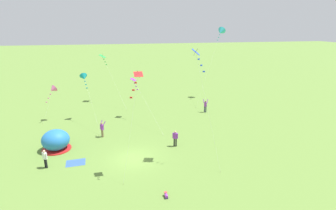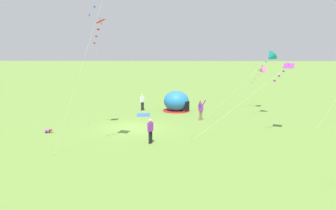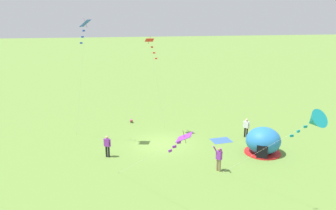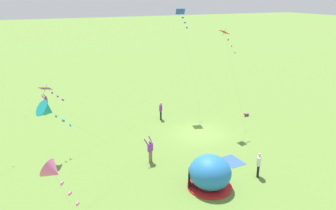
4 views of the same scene
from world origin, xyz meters
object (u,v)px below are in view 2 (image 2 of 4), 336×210
object	(u,v)px
popup_tent	(176,102)
kite_pink	(262,70)
kite_teal	(270,57)
kite_red	(99,27)
kite_purple	(285,69)
person_center_field	(150,130)
person_far_back	(142,101)
toddler_crawling	(49,131)
person_arms_raised	(201,109)

from	to	relation	value
popup_tent	kite_pink	world-z (taller)	kite_pink
kite_teal	kite_red	bearing A→B (deg)	-69.51
kite_teal	kite_purple	bearing A→B (deg)	-5.96
person_center_field	kite_purple	world-z (taller)	kite_purple
person_far_back	person_center_field	bearing A→B (deg)	8.61
popup_tent	kite_pink	xyz separation A→B (m)	(-1.68, 9.08, 3.16)
person_far_back	kite_purple	distance (m)	15.27
toddler_crawling	kite_purple	world-z (taller)	kite_purple
person_far_back	kite_red	xyz separation A→B (m)	(8.08, -2.39, 7.07)
kite_pink	kite_teal	distance (m)	4.27
person_far_back	kite_red	size ratio (longest dim) A/B	0.20
person_arms_raised	popup_tent	bearing A→B (deg)	-153.54
kite_teal	person_arms_raised	bearing A→B (deg)	-71.93
person_far_back	kite_pink	world-z (taller)	kite_pink
popup_tent	kite_red	bearing A→B (deg)	-37.22
toddler_crawling	kite_teal	distance (m)	20.65
kite_teal	kite_purple	distance (m)	6.47
person_center_field	kite_red	bearing A→B (deg)	-134.15
kite_red	toddler_crawling	bearing A→B (deg)	-68.35
toddler_crawling	person_far_back	bearing A→B (deg)	147.00
popup_tent	person_center_field	bearing A→B (deg)	-8.20
person_center_field	person_arms_raised	bearing A→B (deg)	152.16
person_arms_raised	person_center_field	world-z (taller)	person_arms_raised
person_center_field	kite_pink	distance (m)	17.69
person_arms_raised	kite_red	distance (m)	11.32
person_arms_raised	kite_teal	bearing A→B (deg)	108.07
popup_tent	kite_purple	size ratio (longest dim) A/B	0.36
toddler_crawling	person_center_field	bearing A→B (deg)	72.25
kite_red	kite_purple	bearing A→B (deg)	86.47
person_far_back	kite_purple	bearing A→B (deg)	52.64
person_arms_raised	kite_teal	size ratio (longest dim) A/B	0.27
kite_red	kite_teal	world-z (taller)	kite_red
person_arms_raised	person_far_back	world-z (taller)	person_arms_raised
person_arms_raised	kite_purple	world-z (taller)	kite_purple
kite_red	kite_teal	bearing A→B (deg)	110.49
popup_tent	kite_pink	bearing A→B (deg)	100.46
toddler_crawling	person_far_back	size ratio (longest dim) A/B	0.32
person_far_back	person_center_field	size ratio (longest dim) A/B	1.00
toddler_crawling	person_arms_raised	bearing A→B (deg)	112.15
kite_red	kite_teal	size ratio (longest dim) A/B	1.25
popup_tent	kite_red	distance (m)	12.12
kite_purple	person_arms_raised	bearing A→B (deg)	-125.62
popup_tent	kite_teal	bearing A→B (deg)	75.21
person_arms_raised	person_center_field	size ratio (longest dim) A/B	1.10
popup_tent	person_center_field	xyz separation A→B (m)	(11.97, -1.73, -0.03)
toddler_crawling	person_arms_raised	xyz separation A→B (m)	(-4.90, 12.04, 0.82)
person_far_back	kite_red	world-z (taller)	kite_red
kite_pink	kite_teal	xyz separation A→B (m)	(4.01, -0.25, 1.47)
popup_tent	person_far_back	bearing A→B (deg)	-93.67
person_center_field	kite_pink	size ratio (longest dim) A/B	0.37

